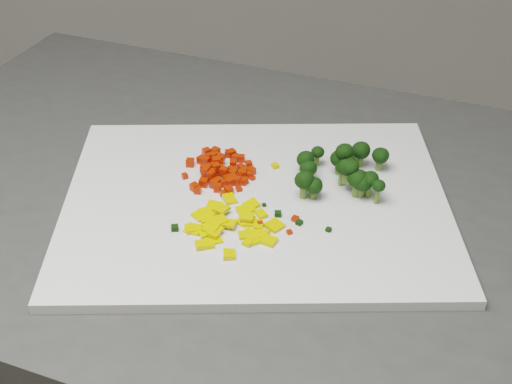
# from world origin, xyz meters

# --- Properties ---
(cutting_board) EXTENTS (0.49, 0.40, 0.01)m
(cutting_board) POSITION_xyz_m (-0.13, 0.52, 0.91)
(cutting_board) COLOR white
(cutting_board) RESTS_ON counter_block
(carrot_pile) EXTENTS (0.10, 0.10, 0.03)m
(carrot_pile) POSITION_xyz_m (-0.18, 0.57, 0.93)
(carrot_pile) COLOR red
(carrot_pile) RESTS_ON cutting_board
(pepper_pile) EXTENTS (0.12, 0.12, 0.02)m
(pepper_pile) POSITION_xyz_m (-0.16, 0.47, 0.92)
(pepper_pile) COLOR yellow
(pepper_pile) RESTS_ON cutting_board
(broccoli_pile) EXTENTS (0.12, 0.12, 0.06)m
(broccoli_pile) POSITION_xyz_m (-0.02, 0.57, 0.94)
(broccoli_pile) COLOR black
(broccoli_pile) RESTS_ON cutting_board
(carrot_cube_0) EXTENTS (0.01, 0.01, 0.01)m
(carrot_cube_0) POSITION_xyz_m (-0.16, 0.55, 0.92)
(carrot_cube_0) COLOR red
(carrot_cube_0) RESTS_ON carrot_pile
(carrot_cube_1) EXTENTS (0.01, 0.01, 0.01)m
(carrot_cube_1) POSITION_xyz_m (-0.19, 0.57, 0.92)
(carrot_cube_1) COLOR red
(carrot_cube_1) RESTS_ON carrot_pile
(carrot_cube_2) EXTENTS (0.01, 0.01, 0.01)m
(carrot_cube_2) POSITION_xyz_m (-0.16, 0.53, 0.92)
(carrot_cube_2) COLOR red
(carrot_cube_2) RESTS_ON carrot_pile
(carrot_cube_3) EXTENTS (0.01, 0.01, 0.01)m
(carrot_cube_3) POSITION_xyz_m (-0.16, 0.58, 0.92)
(carrot_cube_3) COLOR red
(carrot_cube_3) RESTS_ON carrot_pile
(carrot_cube_4) EXTENTS (0.01, 0.01, 0.01)m
(carrot_cube_4) POSITION_xyz_m (-0.14, 0.55, 0.92)
(carrot_cube_4) COLOR red
(carrot_cube_4) RESTS_ON carrot_pile
(carrot_cube_5) EXTENTS (0.01, 0.01, 0.01)m
(carrot_cube_5) POSITION_xyz_m (-0.16, 0.56, 0.92)
(carrot_cube_5) COLOR red
(carrot_cube_5) RESTS_ON carrot_pile
(carrot_cube_6) EXTENTS (0.01, 0.01, 0.01)m
(carrot_cube_6) POSITION_xyz_m (-0.20, 0.57, 0.92)
(carrot_cube_6) COLOR red
(carrot_cube_6) RESTS_ON carrot_pile
(carrot_cube_7) EXTENTS (0.01, 0.01, 0.01)m
(carrot_cube_7) POSITION_xyz_m (-0.17, 0.53, 0.92)
(carrot_cube_7) COLOR red
(carrot_cube_7) RESTS_ON carrot_pile
(carrot_cube_8) EXTENTS (0.01, 0.01, 0.01)m
(carrot_cube_8) POSITION_xyz_m (-0.15, 0.60, 0.92)
(carrot_cube_8) COLOR red
(carrot_cube_8) RESTS_ON carrot_pile
(carrot_cube_9) EXTENTS (0.01, 0.01, 0.01)m
(carrot_cube_9) POSITION_xyz_m (-0.19, 0.59, 0.92)
(carrot_cube_9) COLOR red
(carrot_cube_9) RESTS_ON carrot_pile
(carrot_cube_10) EXTENTS (0.01, 0.01, 0.01)m
(carrot_cube_10) POSITION_xyz_m (-0.14, 0.55, 0.92)
(carrot_cube_10) COLOR red
(carrot_cube_10) RESTS_ON carrot_pile
(carrot_cube_11) EXTENTS (0.01, 0.01, 0.01)m
(carrot_cube_11) POSITION_xyz_m (-0.18, 0.58, 0.92)
(carrot_cube_11) COLOR red
(carrot_cube_11) RESTS_ON carrot_pile
(carrot_cube_12) EXTENTS (0.01, 0.01, 0.01)m
(carrot_cube_12) POSITION_xyz_m (-0.16, 0.55, 0.92)
(carrot_cube_12) COLOR red
(carrot_cube_12) RESTS_ON carrot_pile
(carrot_cube_13) EXTENTS (0.01, 0.01, 0.01)m
(carrot_cube_13) POSITION_xyz_m (-0.17, 0.61, 0.92)
(carrot_cube_13) COLOR red
(carrot_cube_13) RESTS_ON carrot_pile
(carrot_cube_14) EXTENTS (0.01, 0.01, 0.01)m
(carrot_cube_14) POSITION_xyz_m (-0.18, 0.55, 0.92)
(carrot_cube_14) COLOR red
(carrot_cube_14) RESTS_ON carrot_pile
(carrot_cube_15) EXTENTS (0.01, 0.01, 0.01)m
(carrot_cube_15) POSITION_xyz_m (-0.19, 0.60, 0.92)
(carrot_cube_15) COLOR red
(carrot_cube_15) RESTS_ON carrot_pile
(carrot_cube_16) EXTENTS (0.01, 0.01, 0.01)m
(carrot_cube_16) POSITION_xyz_m (-0.16, 0.56, 0.92)
(carrot_cube_16) COLOR red
(carrot_cube_16) RESTS_ON carrot_pile
(carrot_cube_17) EXTENTS (0.01, 0.01, 0.01)m
(carrot_cube_17) POSITION_xyz_m (-0.16, 0.55, 0.92)
(carrot_cube_17) COLOR red
(carrot_cube_17) RESTS_ON carrot_pile
(carrot_cube_18) EXTENTS (0.01, 0.01, 0.01)m
(carrot_cube_18) POSITION_xyz_m (-0.19, 0.56, 0.93)
(carrot_cube_18) COLOR red
(carrot_cube_18) RESTS_ON carrot_pile
(carrot_cube_19) EXTENTS (0.01, 0.01, 0.01)m
(carrot_cube_19) POSITION_xyz_m (-0.18, 0.58, 0.93)
(carrot_cube_19) COLOR red
(carrot_cube_19) RESTS_ON carrot_pile
(carrot_cube_20) EXTENTS (0.01, 0.01, 0.01)m
(carrot_cube_20) POSITION_xyz_m (-0.15, 0.56, 0.92)
(carrot_cube_20) COLOR red
(carrot_cube_20) RESTS_ON carrot_pile
(carrot_cube_21) EXTENTS (0.01, 0.01, 0.01)m
(carrot_cube_21) POSITION_xyz_m (-0.18, 0.58, 0.92)
(carrot_cube_21) COLOR red
(carrot_cube_21) RESTS_ON carrot_pile
(carrot_cube_22) EXTENTS (0.01, 0.01, 0.01)m
(carrot_cube_22) POSITION_xyz_m (-0.18, 0.59, 0.92)
(carrot_cube_22) COLOR red
(carrot_cube_22) RESTS_ON carrot_pile
(carrot_cube_23) EXTENTS (0.01, 0.01, 0.01)m
(carrot_cube_23) POSITION_xyz_m (-0.20, 0.53, 0.92)
(carrot_cube_23) COLOR red
(carrot_cube_23) RESTS_ON carrot_pile
(carrot_cube_24) EXTENTS (0.01, 0.01, 0.01)m
(carrot_cube_24) POSITION_xyz_m (-0.17, 0.56, 0.92)
(carrot_cube_24) COLOR red
(carrot_cube_24) RESTS_ON carrot_pile
(carrot_cube_25) EXTENTS (0.01, 0.01, 0.01)m
(carrot_cube_25) POSITION_xyz_m (-0.16, 0.57, 0.92)
(carrot_cube_25) COLOR red
(carrot_cube_25) RESTS_ON carrot_pile
(carrot_cube_26) EXTENTS (0.01, 0.01, 0.01)m
(carrot_cube_26) POSITION_xyz_m (-0.22, 0.59, 0.92)
(carrot_cube_26) COLOR red
(carrot_cube_26) RESTS_ON carrot_pile
(carrot_cube_27) EXTENTS (0.01, 0.01, 0.01)m
(carrot_cube_27) POSITION_xyz_m (-0.15, 0.57, 0.92)
(carrot_cube_27) COLOR red
(carrot_cube_27) RESTS_ON carrot_pile
(carrot_cube_28) EXTENTS (0.01, 0.01, 0.01)m
(carrot_cube_28) POSITION_xyz_m (-0.20, 0.53, 0.92)
(carrot_cube_28) COLOR red
(carrot_cube_28) RESTS_ON carrot_pile
(carrot_cube_29) EXTENTS (0.01, 0.01, 0.01)m
(carrot_cube_29) POSITION_xyz_m (-0.17, 0.52, 0.92)
(carrot_cube_29) COLOR red
(carrot_cube_29) RESTS_ON carrot_pile
(carrot_cube_30) EXTENTS (0.01, 0.01, 0.01)m
(carrot_cube_30) POSITION_xyz_m (-0.17, 0.57, 0.92)
(carrot_cube_30) COLOR red
(carrot_cube_30) RESTS_ON carrot_pile
(carrot_cube_31) EXTENTS (0.01, 0.01, 0.01)m
(carrot_cube_31) POSITION_xyz_m (-0.20, 0.59, 0.92)
(carrot_cube_31) COLOR red
(carrot_cube_31) RESTS_ON carrot_pile
(carrot_cube_32) EXTENTS (0.01, 0.01, 0.01)m
(carrot_cube_32) POSITION_xyz_m (-0.18, 0.54, 0.92)
(carrot_cube_32) COLOR red
(carrot_cube_32) RESTS_ON carrot_pile
(carrot_cube_33) EXTENTS (0.01, 0.01, 0.01)m
(carrot_cube_33) POSITION_xyz_m (-0.14, 0.57, 0.92)
(carrot_cube_33) COLOR red
(carrot_cube_33) RESTS_ON carrot_pile
(carrot_cube_34) EXTENTS (0.01, 0.01, 0.01)m
(carrot_cube_34) POSITION_xyz_m (-0.20, 0.61, 0.92)
(carrot_cube_34) COLOR red
(carrot_cube_34) RESTS_ON carrot_pile
(carrot_cube_35) EXTENTS (0.01, 0.01, 0.01)m
(carrot_cube_35) POSITION_xyz_m (-0.19, 0.57, 0.92)
(carrot_cube_35) COLOR red
(carrot_cube_35) RESTS_ON carrot_pile
(carrot_cube_36) EXTENTS (0.01, 0.01, 0.01)m
(carrot_cube_36) POSITION_xyz_m (-0.18, 0.56, 0.93)
(carrot_cube_36) COLOR red
(carrot_cube_36) RESTS_ON carrot_pile
(carrot_cube_37) EXTENTS (0.01, 0.01, 0.01)m
(carrot_cube_37) POSITION_xyz_m (-0.16, 0.55, 0.92)
(carrot_cube_37) COLOR red
(carrot_cube_37) RESTS_ON carrot_pile
(carrot_cube_38) EXTENTS (0.01, 0.01, 0.01)m
(carrot_cube_38) POSITION_xyz_m (-0.17, 0.61, 0.92)
(carrot_cube_38) COLOR red
(carrot_cube_38) RESTS_ON carrot_pile
(carrot_cube_39) EXTENTS (0.01, 0.01, 0.01)m
(carrot_cube_39) POSITION_xyz_m (-0.18, 0.56, 0.92)
(carrot_cube_39) COLOR red
(carrot_cube_39) RESTS_ON carrot_pile
(carrot_cube_40) EXTENTS (0.01, 0.01, 0.01)m
(carrot_cube_40) POSITION_xyz_m (-0.19, 0.57, 0.92)
(carrot_cube_40) COLOR red
(carrot_cube_40) RESTS_ON carrot_pile
(carrot_cube_41) EXTENTS (0.01, 0.01, 0.01)m
(carrot_cube_41) POSITION_xyz_m (-0.14, 0.57, 0.92)
(carrot_cube_41) COLOR red
(carrot_cube_41) RESTS_ON carrot_pile
(carrot_cube_42) EXTENTS (0.01, 0.01, 0.01)m
(carrot_cube_42) POSITION_xyz_m (-0.18, 0.56, 0.92)
(carrot_cube_42) COLOR red
(carrot_cube_42) RESTS_ON carrot_pile
(carrot_cube_43) EXTENTS (0.01, 0.01, 0.01)m
(carrot_cube_43) POSITION_xyz_m (-0.19, 0.61, 0.92)
(carrot_cube_43) COLOR red
(carrot_cube_43) RESTS_ON carrot_pile
(carrot_cube_44) EXTENTS (0.01, 0.01, 0.01)m
(carrot_cube_44) POSITION_xyz_m (-0.18, 0.55, 0.92)
(carrot_cube_44) COLOR red
(carrot_cube_44) RESTS_ON carrot_pile
(carrot_cube_45) EXTENTS (0.01, 0.01, 0.01)m
(carrot_cube_45) POSITION_xyz_m (-0.16, 0.60, 0.92)
(carrot_cube_45) COLOR red
(carrot_cube_45) RESTS_ON carrot_pile
(carrot_cube_46) EXTENTS (0.01, 0.01, 0.01)m
(carrot_cube_46) POSITION_xyz_m (-0.17, 0.56, 0.92)
(carrot_cube_46) COLOR red
(carrot_cube_46) RESTS_ON carrot_pile
(carrot_cube_47) EXTENTS (0.01, 0.01, 0.01)m
(carrot_cube_47) POSITION_xyz_m (-0.19, 0.59, 0.92)
(carrot_cube_47) COLOR red
(carrot_cube_47) RESTS_ON carrot_pile
(carrot_cube_48) EXTENTS (0.01, 0.01, 0.01)m
(carrot_cube_48) POSITION_xyz_m (-0.16, 0.58, 0.92)
(carrot_cube_48) COLOR red
(carrot_cube_48) RESTS_ON carrot_pile
(carrot_cube_49) EXTENTS (0.01, 0.01, 0.01)m
(carrot_cube_49) POSITION_xyz_m (-0.19, 0.54, 0.92)
(carrot_cube_49) COLOR red
(carrot_cube_49) RESTS_ON carrot_pile
(carrot_cube_50) EXTENTS (0.01, 0.01, 0.01)m
(carrot_cube_50) POSITION_xyz_m (-0.14, 0.59, 0.92)
(carrot_cube_50) COLOR red
(carrot_cube_50) RESTS_ON carrot_pile
(carrot_cube_51) EXTENTS (0.01, 0.01, 0.01)m
(carrot_cube_51) POSITION_xyz_m (-0.18, 0.57, 0.92)
(carrot_cube_51) COLOR red
(carrot_cube_51) RESTS_ON carrot_pile
(carrot_cube_52) EXTENTS (0.01, 0.01, 0.01)m
(carrot_cube_52) POSITION_xyz_m (-0.19, 0.60, 0.92)
(carrot_cube_52) COLOR red
(carrot_cube_52) RESTS_ON carrot_pile
(carrot_cube_53) EXTENTS (0.01, 0.01, 0.01)m
(carrot_cube_53) POSITION_xyz_m (-0.19, 0.57, 0.92)
(carrot_cube_53) COLOR red
(carrot_cube_53) RESTS_ON carrot_pile
(carrot_cube_54) EXTENTS (0.01, 0.01, 0.01)m
(carrot_cube_54) POSITION_xyz_m (-0.18, 0.60, 0.92)
(carrot_cube_54) COLOR red
(carrot_cube_54) RESTS_ON carrot_pile
(carrot_cube_55) EXTENTS (0.01, 0.01, 0.01)m
(carrot_cube_55) POSITION_xyz_m (-0.15, 0.55, 0.92)
(carrot_cube_55) COLOR red
(carrot_cube_55) RESTS_ON carrot_pile
(carrot_cube_56) EXTENTS (0.01, 0.01, 0.01)m
(carrot_cube_56) POSITION_xyz_m (-0.22, 0.56, 0.92)
(carrot_cube_56) COLOR red
(carrot_cube_56) RESTS_ON carrot_pile
(carrot_cube_57) EXTENTS (0.01, 0.01, 0.01)m
(carrot_cube_57) POSITION_xyz_m (-0.19, 0.56, 0.93)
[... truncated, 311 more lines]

